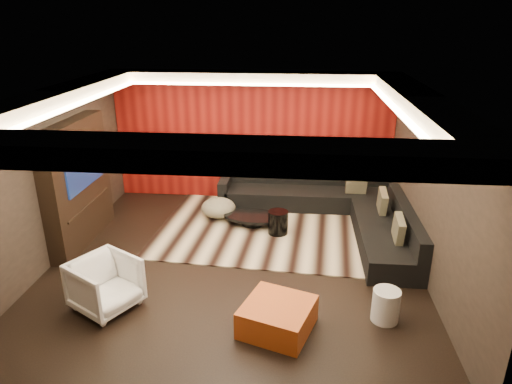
# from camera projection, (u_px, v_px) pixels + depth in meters

# --- Properties ---
(floor) EXTENTS (6.00, 6.00, 0.02)m
(floor) POSITION_uv_depth(u_px,v_px,m) (235.00, 264.00, 7.59)
(floor) COLOR black
(floor) RESTS_ON ground
(ceiling) EXTENTS (6.00, 6.00, 0.02)m
(ceiling) POSITION_uv_depth(u_px,v_px,m) (231.00, 93.00, 6.57)
(ceiling) COLOR silver
(ceiling) RESTS_ON ground
(wall_back) EXTENTS (6.00, 0.02, 2.80)m
(wall_back) POSITION_uv_depth(u_px,v_px,m) (253.00, 136.00, 9.88)
(wall_back) COLOR black
(wall_back) RESTS_ON ground
(wall_left) EXTENTS (0.02, 6.00, 2.80)m
(wall_left) POSITION_uv_depth(u_px,v_px,m) (48.00, 178.00, 7.35)
(wall_left) COLOR black
(wall_left) RESTS_ON ground
(wall_right) EXTENTS (0.02, 6.00, 2.80)m
(wall_right) POSITION_uv_depth(u_px,v_px,m) (432.00, 191.00, 6.82)
(wall_right) COLOR black
(wall_right) RESTS_ON ground
(red_feature_wall) EXTENTS (5.98, 0.05, 2.78)m
(red_feature_wall) POSITION_uv_depth(u_px,v_px,m) (252.00, 137.00, 9.84)
(red_feature_wall) COLOR #6B0C0A
(red_feature_wall) RESTS_ON ground
(soffit_back) EXTENTS (6.00, 0.60, 0.22)m
(soffit_back) POSITION_uv_depth(u_px,v_px,m) (251.00, 77.00, 9.12)
(soffit_back) COLOR silver
(soffit_back) RESTS_ON ground
(soffit_front) EXTENTS (6.00, 0.60, 0.22)m
(soffit_front) POSITION_uv_depth(u_px,v_px,m) (189.00, 153.00, 4.11)
(soffit_front) COLOR silver
(soffit_front) RESTS_ON ground
(soffit_left) EXTENTS (0.60, 4.80, 0.22)m
(soffit_left) POSITION_uv_depth(u_px,v_px,m) (54.00, 98.00, 6.85)
(soffit_left) COLOR silver
(soffit_left) RESTS_ON ground
(soffit_right) EXTENTS (0.60, 4.80, 0.22)m
(soffit_right) POSITION_uv_depth(u_px,v_px,m) (422.00, 104.00, 6.38)
(soffit_right) COLOR silver
(soffit_right) RESTS_ON ground
(cove_back) EXTENTS (4.80, 0.08, 0.04)m
(cove_back) POSITION_uv_depth(u_px,v_px,m) (249.00, 84.00, 8.84)
(cove_back) COLOR #FFD899
(cove_back) RESTS_ON ground
(cove_front) EXTENTS (4.80, 0.08, 0.04)m
(cove_front) POSITION_uv_depth(u_px,v_px,m) (197.00, 152.00, 4.46)
(cove_front) COLOR #FFD899
(cove_front) RESTS_ON ground
(cove_left) EXTENTS (0.08, 4.80, 0.04)m
(cove_left) POSITION_uv_depth(u_px,v_px,m) (76.00, 104.00, 6.86)
(cove_left) COLOR #FFD899
(cove_left) RESTS_ON ground
(cove_right) EXTENTS (0.08, 4.80, 0.04)m
(cove_right) POSITION_uv_depth(u_px,v_px,m) (397.00, 110.00, 6.44)
(cove_right) COLOR #FFD899
(cove_right) RESTS_ON ground
(tv_surround) EXTENTS (0.30, 2.00, 2.20)m
(tv_surround) POSITION_uv_depth(u_px,v_px,m) (78.00, 183.00, 8.00)
(tv_surround) COLOR black
(tv_surround) RESTS_ON ground
(tv_screen) EXTENTS (0.04, 1.30, 0.80)m
(tv_screen) POSITION_uv_depth(u_px,v_px,m) (84.00, 165.00, 7.86)
(tv_screen) COLOR black
(tv_screen) RESTS_ON ground
(tv_shelf) EXTENTS (0.04, 1.60, 0.04)m
(tv_shelf) POSITION_uv_depth(u_px,v_px,m) (89.00, 205.00, 8.13)
(tv_shelf) COLOR black
(tv_shelf) RESTS_ON ground
(rug) EXTENTS (4.20, 3.27, 0.02)m
(rug) POSITION_uv_depth(u_px,v_px,m) (264.00, 229.00, 8.77)
(rug) COLOR #C9B693
(rug) RESTS_ON floor
(coffee_table) EXTENTS (1.34, 1.34, 0.19)m
(coffee_table) POSITION_uv_depth(u_px,v_px,m) (252.00, 220.00, 8.93)
(coffee_table) COLOR black
(coffee_table) RESTS_ON rug
(drum_stool) EXTENTS (0.40, 0.40, 0.44)m
(drum_stool) POSITION_uv_depth(u_px,v_px,m) (278.00, 222.00, 8.52)
(drum_stool) COLOR black
(drum_stool) RESTS_ON rug
(striped_pouf) EXTENTS (0.70, 0.70, 0.38)m
(striped_pouf) POSITION_uv_depth(u_px,v_px,m) (218.00, 208.00, 9.24)
(striped_pouf) COLOR beige
(striped_pouf) RESTS_ON rug
(white_side_table) EXTENTS (0.48, 0.48, 0.46)m
(white_side_table) POSITION_uv_depth(u_px,v_px,m) (386.00, 305.00, 6.10)
(white_side_table) COLOR silver
(white_side_table) RESTS_ON floor
(orange_ottoman) EXTENTS (1.08, 1.08, 0.38)m
(orange_ottoman) POSITION_uv_depth(u_px,v_px,m) (278.00, 317.00, 5.93)
(orange_ottoman) COLOR #A95115
(orange_ottoman) RESTS_ON floor
(armchair) EXTENTS (1.10, 1.09, 0.74)m
(armchair) POSITION_uv_depth(u_px,v_px,m) (106.00, 284.00, 6.32)
(armchair) COLOR white
(armchair) RESTS_ON floor
(sectional_sofa) EXTENTS (3.65, 3.50, 0.75)m
(sectional_sofa) POSITION_uv_depth(u_px,v_px,m) (334.00, 208.00, 9.07)
(sectional_sofa) COLOR black
(sectional_sofa) RESTS_ON floor
(throw_pillows) EXTENTS (0.71, 2.46, 0.50)m
(throw_pillows) POSITION_uv_depth(u_px,v_px,m) (377.00, 203.00, 8.40)
(throw_pillows) COLOR tan
(throw_pillows) RESTS_ON sectional_sofa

